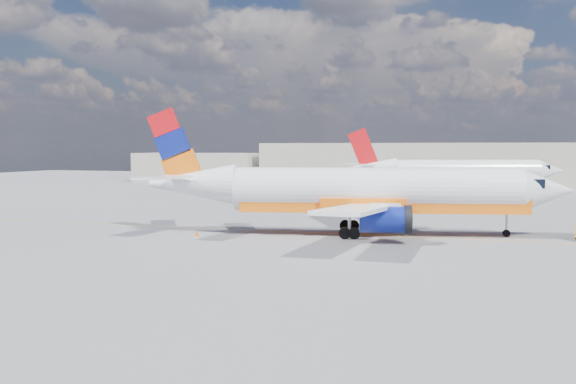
% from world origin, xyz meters
% --- Properties ---
extents(ground, '(240.00, 240.00, 0.00)m').
position_xyz_m(ground, '(0.00, 0.00, 0.00)').
color(ground, slate).
rests_on(ground, ground).
extents(taxi_line, '(70.00, 0.15, 0.01)m').
position_xyz_m(taxi_line, '(0.00, 3.00, 0.01)').
color(taxi_line, gold).
rests_on(taxi_line, ground).
extents(terminal_main, '(70.00, 14.00, 8.00)m').
position_xyz_m(terminal_main, '(5.00, 75.00, 4.00)').
color(terminal_main, '#ABA393').
rests_on(terminal_main, ground).
extents(terminal_annex, '(26.00, 10.00, 6.00)m').
position_xyz_m(terminal_annex, '(-45.00, 72.00, 3.00)').
color(terminal_annex, '#ABA393').
rests_on(terminal_annex, ground).
extents(main_jet, '(35.25, 27.08, 10.64)m').
position_xyz_m(main_jet, '(3.70, 2.86, 3.55)').
color(main_jet, white).
rests_on(main_jet, ground).
extents(second_jet, '(33.31, 25.19, 10.18)m').
position_xyz_m(second_jet, '(8.74, 52.62, 3.39)').
color(second_jet, white).
rests_on(second_jet, ground).
extents(traffic_cone, '(0.39, 0.39, 0.55)m').
position_xyz_m(traffic_cone, '(-8.64, -2.53, 0.27)').
color(traffic_cone, white).
rests_on(traffic_cone, ground).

